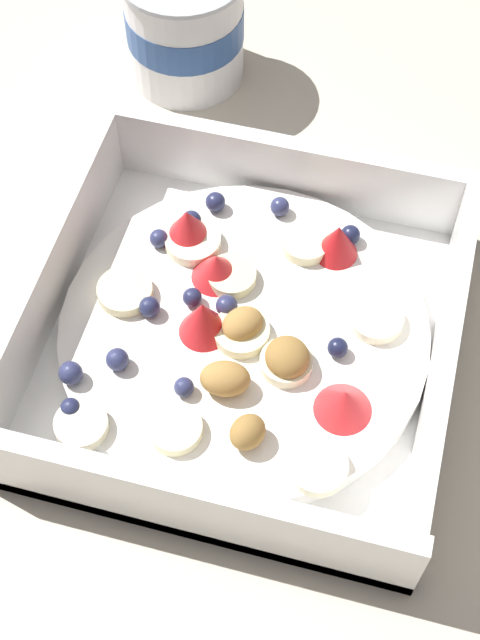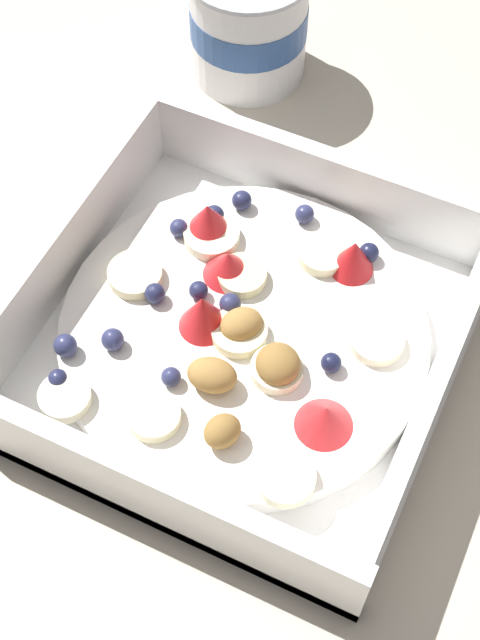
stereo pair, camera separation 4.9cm
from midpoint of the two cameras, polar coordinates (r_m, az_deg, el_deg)
name	(u,v)px [view 2 (the right image)]	position (r m, az deg, el deg)	size (l,w,h in m)	color
ground_plane	(230,375)	(0.51, 2.13, -3.62)	(2.40, 2.40, 0.00)	beige
fruit_bowl	(240,331)	(0.50, 2.80, -0.91)	(0.22, 0.22, 0.06)	white
yogurt_cup	(249,21)	(0.63, 2.86, 17.72)	(0.08, 0.08, 0.08)	white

